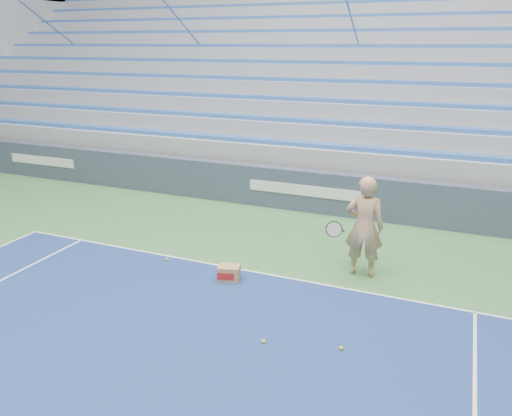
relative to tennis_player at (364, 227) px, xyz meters
The scene contains 8 objects.
sponsor_barrier 3.90m from the tennis_player, 122.28° to the left, with size 30.00×0.32×1.10m.
bleachers 9.33m from the tennis_player, 102.98° to the left, with size 31.00×9.15×7.30m.
tennis_player is the anchor object (origin of this frame).
ball_box 2.68m from the tennis_player, 151.24° to the right, with size 0.46×0.40×0.30m.
tennis_ball_0 2.80m from the tennis_player, 84.76° to the right, with size 0.07×0.07×0.07m, color #C4D12A.
tennis_ball_1 4.02m from the tennis_player, 166.45° to the right, with size 0.07×0.07×0.07m, color #C4D12A.
tennis_ball_2 2.63m from the tennis_player, 148.85° to the right, with size 0.07×0.07×0.07m, color #C4D12A.
tennis_ball_3 3.17m from the tennis_player, 106.63° to the right, with size 0.07×0.07×0.07m, color #C4D12A.
Camera 1 is at (3.58, 3.76, 4.26)m, focal length 35.00 mm.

